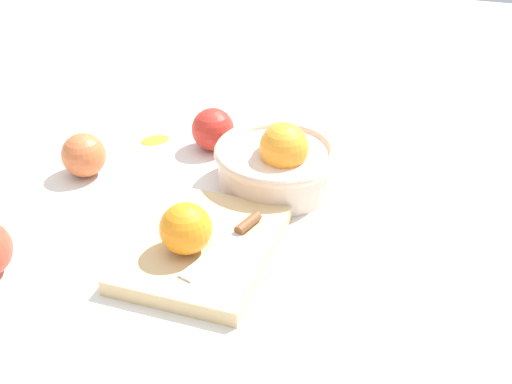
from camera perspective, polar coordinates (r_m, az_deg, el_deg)
ground_plane at (r=0.96m, az=-8.34°, el=-2.11°), size 2.40×2.40×0.00m
bowl at (r=1.00m, az=1.96°, el=2.74°), size 0.19×0.19×0.11m
cutting_board at (r=0.88m, az=-4.62°, el=-4.86°), size 0.24×0.19×0.02m
orange_on_board at (r=0.84m, az=-6.10°, el=-3.16°), size 0.07×0.07×0.07m
knife at (r=0.87m, az=-1.98°, el=-3.89°), size 0.15×0.07×0.01m
apple_front_left at (r=1.07m, az=-14.65°, el=3.11°), size 0.07×0.07×0.07m
apple_mid_left at (r=1.11m, az=-3.74°, el=5.42°), size 0.07×0.07×0.07m
citrus_peel at (r=1.16m, az=-8.71°, el=4.59°), size 0.06×0.06×0.01m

